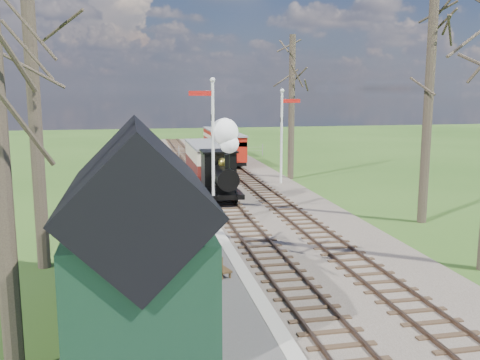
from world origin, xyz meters
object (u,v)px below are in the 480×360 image
(coach, at_px, (206,160))
(person, at_px, (184,278))
(station_shed, at_px, (139,235))
(semaphore_near, at_px, (212,134))
(red_carriage_a, at_px, (229,149))
(sign_board, at_px, (195,262))
(bench, at_px, (215,263))
(semaphore_far, at_px, (283,129))
(red_carriage_b, at_px, (218,141))
(locomotive, at_px, (222,165))

(coach, distance_m, person, 19.21)
(person, bearing_deg, coach, -4.28)
(station_shed, distance_m, semaphore_near, 12.58)
(red_carriage_a, relative_size, sign_board, 3.74)
(bench, bearing_deg, person, -119.40)
(station_shed, height_order, semaphore_far, semaphore_far)
(semaphore_near, relative_size, bench, 4.84)
(coach, bearing_deg, semaphore_far, -21.15)
(semaphore_near, distance_m, sign_board, 10.42)
(bench, bearing_deg, sign_board, -138.54)
(red_carriage_b, distance_m, person, 31.26)
(red_carriage_b, bearing_deg, semaphore_near, -99.82)
(locomotive, xyz_separation_m, coach, (0.01, 6.06, -0.51))
(red_carriage_a, bearing_deg, person, -102.88)
(semaphore_far, bearing_deg, bench, -112.83)
(person, bearing_deg, bench, -24.18)
(station_shed, xyz_separation_m, person, (1.13, 0.76, -1.40))
(semaphore_far, distance_m, bench, 16.79)
(red_carriage_b, xyz_separation_m, sign_board, (-5.32, -29.32, -0.55))
(coach, bearing_deg, person, -99.50)
(station_shed, xyz_separation_m, coach, (4.30, 19.69, -0.85))
(station_shed, bearing_deg, semaphore_near, 73.62)
(semaphore_far, relative_size, red_carriage_a, 1.25)
(red_carriage_b, bearing_deg, bench, -99.19)
(semaphore_near, distance_m, locomotive, 2.47)
(bench, bearing_deg, semaphore_far, 67.17)
(red_carriage_b, bearing_deg, red_carriage_a, -90.00)
(coach, height_order, sign_board, coach)
(station_shed, height_order, person, station_shed)
(sign_board, relative_size, bench, 0.96)
(sign_board, bearing_deg, person, -107.96)
(semaphore_near, height_order, person, semaphore_near)
(red_carriage_a, xyz_separation_m, bench, (-4.65, -23.23, -0.83))
(station_shed, distance_m, red_carriage_a, 26.89)
(red_carriage_a, height_order, bench, red_carriage_a)
(sign_board, height_order, person, person)
(semaphore_near, distance_m, semaphore_far, 7.91)
(semaphore_far, xyz_separation_m, red_carriage_b, (-1.77, 13.47, -1.99))
(semaphore_near, distance_m, person, 11.82)
(red_carriage_b, height_order, person, red_carriage_b)
(person, bearing_deg, semaphore_near, -6.82)
(station_shed, height_order, sign_board, station_shed)
(sign_board, height_order, bench, sign_board)
(red_carriage_a, distance_m, person, 25.88)
(coach, xyz_separation_m, red_carriage_b, (2.60, 11.78, -0.05))
(sign_board, distance_m, person, 1.47)
(bench, bearing_deg, semaphore_near, 82.13)
(semaphore_near, height_order, red_carriage_a, semaphore_near)
(red_carriage_b, height_order, bench, red_carriage_b)
(station_shed, relative_size, person, 4.72)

